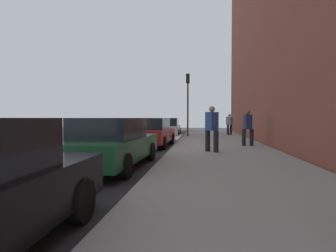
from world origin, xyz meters
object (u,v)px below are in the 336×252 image
(parked_car_green, at_px, (113,143))
(parked_car_silver, at_px, (168,128))
(pedestrian_navy_coat, at_px, (248,127))
(traffic_light_pole, at_px, (188,94))
(pedestrian_grey_coat, at_px, (229,124))
(parked_car_red, at_px, (152,132))
(pedestrian_blue_coat, at_px, (212,127))

(parked_car_green, xyz_separation_m, parked_car_silver, (13.15, -0.09, -0.00))
(parked_car_green, distance_m, pedestrian_navy_coat, 7.51)
(parked_car_green, relative_size, traffic_light_pole, 1.03)
(pedestrian_navy_coat, bearing_deg, parked_car_green, 138.58)
(parked_car_silver, xyz_separation_m, traffic_light_pole, (-0.92, -1.63, 2.52))
(parked_car_silver, distance_m, pedestrian_navy_coat, 8.97)
(pedestrian_grey_coat, bearing_deg, parked_car_red, 148.91)
(parked_car_green, bearing_deg, traffic_light_pole, -7.99)
(pedestrian_blue_coat, relative_size, traffic_light_pole, 0.39)
(parked_car_green, relative_size, pedestrian_grey_coat, 2.83)
(parked_car_green, height_order, pedestrian_grey_coat, pedestrian_grey_coat)
(pedestrian_navy_coat, xyz_separation_m, pedestrian_grey_coat, (8.64, -0.04, -0.03))
(parked_car_silver, height_order, pedestrian_grey_coat, pedestrian_grey_coat)
(parked_car_red, height_order, pedestrian_grey_coat, pedestrian_grey_coat)
(pedestrian_blue_coat, distance_m, traffic_light_pole, 9.51)
(parked_car_green, bearing_deg, parked_car_silver, -0.40)
(parked_car_silver, bearing_deg, parked_car_green, 179.60)
(parked_car_silver, distance_m, pedestrian_grey_coat, 5.04)
(parked_car_green, xyz_separation_m, pedestrian_grey_coat, (14.26, -5.00, 0.29))
(pedestrian_grey_coat, bearing_deg, pedestrian_navy_coat, 179.73)
(parked_car_silver, bearing_deg, parked_car_red, -179.87)
(pedestrian_navy_coat, bearing_deg, pedestrian_blue_coat, 144.01)
(pedestrian_blue_coat, height_order, traffic_light_pole, traffic_light_pole)
(parked_car_red, distance_m, traffic_light_pole, 6.78)
(parked_car_red, distance_m, pedestrian_navy_coat, 4.89)
(pedestrian_blue_coat, bearing_deg, pedestrian_navy_coat, -35.99)
(parked_car_green, height_order, pedestrian_navy_coat, pedestrian_navy_coat)
(parked_car_silver, xyz_separation_m, pedestrian_grey_coat, (1.11, -4.91, 0.29))
(parked_car_green, xyz_separation_m, parked_car_red, (6.14, -0.11, -0.00))
(parked_car_silver, relative_size, pedestrian_blue_coat, 2.48)
(pedestrian_navy_coat, bearing_deg, pedestrian_grey_coat, -0.27)
(parked_car_green, xyz_separation_m, traffic_light_pole, (12.23, -1.72, 2.52))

